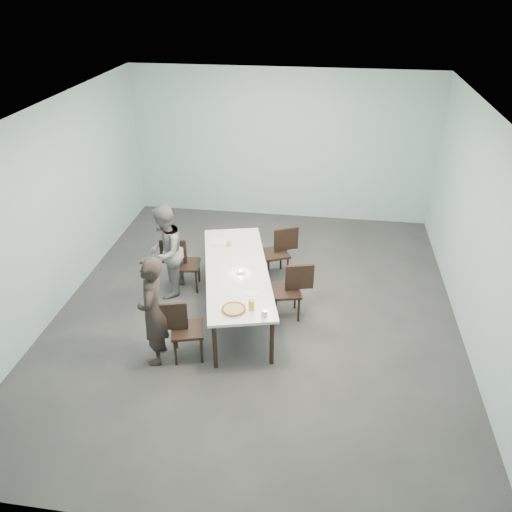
# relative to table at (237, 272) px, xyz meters

# --- Properties ---
(ground) EXTENTS (7.00, 7.00, 0.00)m
(ground) POSITION_rel_table_xyz_m (0.29, 0.03, -0.69)
(ground) COLOR #333335
(ground) RESTS_ON ground
(room_shell) EXTENTS (6.02, 7.02, 3.01)m
(room_shell) POSITION_rel_table_xyz_m (0.29, 0.03, 1.33)
(room_shell) COLOR #A0C7CA
(room_shell) RESTS_ON ground
(table) EXTENTS (1.50, 2.74, 0.75)m
(table) POSITION_rel_table_xyz_m (0.00, 0.00, 0.00)
(table) COLOR white
(table) RESTS_ON ground
(chair_near_left) EXTENTS (0.65, 0.52, 0.87)m
(chair_near_left) POSITION_rel_table_xyz_m (-0.55, -1.12, -0.19)
(chair_near_left) COLOR black
(chair_near_left) RESTS_ON ground
(chair_far_left) EXTENTS (0.63, 0.47, 0.87)m
(chair_far_left) POSITION_rel_table_xyz_m (-1.01, 0.52, -0.19)
(chair_far_left) COLOR black
(chair_far_left) RESTS_ON ground
(chair_near_right) EXTENTS (0.65, 0.51, 0.87)m
(chair_near_right) POSITION_rel_table_xyz_m (0.82, 0.01, -0.19)
(chair_near_right) COLOR black
(chair_near_right) RESTS_ON ground
(chair_far_right) EXTENTS (0.65, 0.56, 0.87)m
(chair_far_right) POSITION_rel_table_xyz_m (0.52, 1.13, -0.19)
(chair_far_right) COLOR black
(chair_far_right) RESTS_ON ground
(diner_near) EXTENTS (0.44, 0.61, 1.55)m
(diner_near) POSITION_rel_table_xyz_m (-0.87, -1.21, 0.08)
(diner_near) COLOR black
(diner_near) RESTS_ON ground
(diner_far) EXTENTS (0.58, 0.74, 1.52)m
(diner_far) POSITION_rel_table_xyz_m (-1.18, 0.33, 0.07)
(diner_far) COLOR slate
(diner_far) RESTS_ON ground
(pizza) EXTENTS (0.34, 0.34, 0.04)m
(pizza) POSITION_rel_table_xyz_m (0.14, -1.01, 0.08)
(pizza) COLOR white
(pizza) RESTS_ON table
(side_plate) EXTENTS (0.18, 0.18, 0.01)m
(side_plate) POSITION_rel_table_xyz_m (0.32, -0.58, 0.06)
(side_plate) COLOR white
(side_plate) RESTS_ON table
(beer_glass) EXTENTS (0.08, 0.08, 0.15)m
(beer_glass) POSITION_rel_table_xyz_m (0.37, -0.96, 0.13)
(beer_glass) COLOR gold
(beer_glass) RESTS_ON table
(water_tumbler) EXTENTS (0.08, 0.08, 0.09)m
(water_tumbler) POSITION_rel_table_xyz_m (0.55, -1.07, 0.10)
(water_tumbler) COLOR silver
(water_tumbler) RESTS_ON table
(tealight) EXTENTS (0.06, 0.06, 0.05)m
(tealight) POSITION_rel_table_xyz_m (0.08, -0.11, 0.08)
(tealight) COLOR silver
(tealight) RESTS_ON table
(amber_tumbler) EXTENTS (0.07, 0.07, 0.08)m
(amber_tumbler) POSITION_rel_table_xyz_m (-0.24, 0.68, 0.10)
(amber_tumbler) COLOR gold
(amber_tumbler) RESTS_ON table
(menu) EXTENTS (0.34, 0.29, 0.01)m
(menu) POSITION_rel_table_xyz_m (-0.41, 0.81, 0.06)
(menu) COLOR silver
(menu) RESTS_ON table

